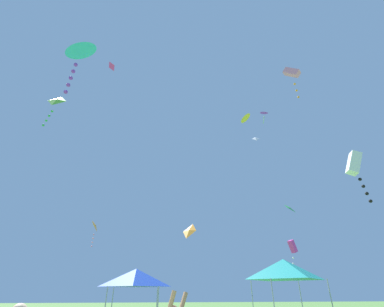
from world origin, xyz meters
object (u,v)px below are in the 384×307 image
at_px(kite_white_box, 354,164).
at_px(kite_magenta_diamond, 112,66).
at_px(kite_lime_diamond, 56,101).
at_px(kite_purple_delta, 264,113).
at_px(kite_cyan_delta, 80,51).
at_px(kite_magenta_box, 293,247).
at_px(kite_pink_box, 292,73).
at_px(kite_white_diamond, 256,138).
at_px(kite_yellow_delta, 245,118).
at_px(kite_green_diamond, 290,208).
at_px(kite_orange_delta, 95,226).
at_px(canopy_tent_teal, 284,269).
at_px(canopy_tent_blue, 136,278).
at_px(kite_orange_diamond, 189,231).

bearing_deg(kite_white_box, kite_magenta_diamond, 147.81).
xyz_separation_m(kite_lime_diamond, kite_purple_delta, (22.25, 10.92, 9.04)).
distance_m(kite_cyan_delta, kite_white_box, 15.87).
bearing_deg(kite_magenta_box, kite_pink_box, -113.67).
bearing_deg(kite_purple_delta, kite_cyan_delta, -135.00).
distance_m(kite_pink_box, kite_magenta_diamond, 20.54).
distance_m(kite_cyan_delta, kite_white_diamond, 27.14).
xyz_separation_m(kite_white_diamond, kite_white_box, (-2.09, -17.72, -12.30)).
bearing_deg(kite_white_box, kite_yellow_delta, 90.79).
bearing_deg(kite_green_diamond, kite_orange_delta, 166.96).
bearing_deg(canopy_tent_teal, canopy_tent_blue, 169.43).
distance_m(kite_orange_delta, kite_orange_diamond, 13.42).
distance_m(kite_white_diamond, kite_magenta_box, 14.35).
height_order(kite_cyan_delta, kite_yellow_delta, kite_yellow_delta).
relative_size(kite_pink_box, kite_white_diamond, 2.23).
distance_m(kite_orange_diamond, kite_white_diamond, 16.67).
bearing_deg(kite_cyan_delta, kite_orange_delta, 96.91).
bearing_deg(kite_cyan_delta, canopy_tent_blue, 63.58).
height_order(kite_orange_diamond, kite_green_diamond, kite_green_diamond).
xyz_separation_m(canopy_tent_teal, kite_green_diamond, (8.33, 13.52, 7.69)).
height_order(kite_orange_delta, kite_orange_diamond, kite_orange_delta).
relative_size(kite_lime_diamond, kite_magenta_box, 0.91).
xyz_separation_m(kite_pink_box, kite_orange_delta, (-14.60, 23.74, -4.16)).
bearing_deg(canopy_tent_blue, kite_magenta_box, 39.24).
height_order(kite_lime_diamond, kite_magenta_diamond, kite_magenta_diamond).
height_order(kite_pink_box, kite_orange_delta, kite_pink_box).
height_order(kite_orange_delta, kite_magenta_diamond, kite_magenta_diamond).
height_order(kite_pink_box, kite_white_diamond, kite_white_diamond).
distance_m(kite_green_diamond, kite_white_box, 17.95).
xyz_separation_m(kite_yellow_delta, kite_magenta_box, (5.78, 4.27, -15.05)).
relative_size(canopy_tent_teal, kite_magenta_box, 1.07).
bearing_deg(kite_pink_box, canopy_tent_teal, 88.83).
bearing_deg(canopy_tent_teal, kite_magenta_box, 60.36).
relative_size(canopy_tent_teal, kite_lime_diamond, 1.18).
relative_size(canopy_tent_teal, kite_yellow_delta, 1.94).
xyz_separation_m(kite_orange_delta, kite_purple_delta, (21.30, -5.81, 14.98)).
height_order(kite_cyan_delta, kite_magenta_box, kite_cyan_delta).
xyz_separation_m(canopy_tent_teal, kite_magenta_diamond, (-13.19, 6.86, 20.76)).
bearing_deg(kite_lime_diamond, kite_white_box, -16.60).
bearing_deg(kite_orange_diamond, kite_lime_diamond, -143.01).
distance_m(kite_white_diamond, kite_white_box, 21.68).
distance_m(kite_orange_diamond, kite_yellow_delta, 16.19).
height_order(canopy_tent_blue, kite_lime_diamond, kite_lime_diamond).
distance_m(kite_lime_diamond, kite_white_box, 20.94).
bearing_deg(kite_yellow_delta, canopy_tent_blue, -139.44).
xyz_separation_m(kite_cyan_delta, kite_magenta_diamond, (-1.43, 12.19, 11.08)).
distance_m(canopy_tent_teal, kite_green_diamond, 17.64).
relative_size(kite_white_diamond, kite_green_diamond, 0.69).
relative_size(kite_yellow_delta, kite_white_diamond, 1.96).
xyz_separation_m(kite_magenta_diamond, kite_green_diamond, (21.53, 6.65, -13.08)).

